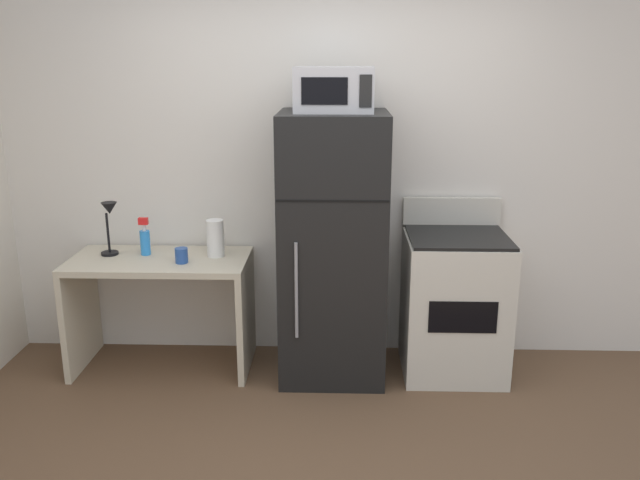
{
  "coord_description": "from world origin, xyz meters",
  "views": [
    {
      "loc": [
        0.09,
        -2.63,
        2.0
      ],
      "look_at": [
        -0.03,
        1.1,
        0.95
      ],
      "focal_mm": 36.81,
      "sensor_mm": 36.0,
      "label": 1
    }
  ],
  "objects": [
    {
      "name": "desk",
      "position": [
        -1.07,
        1.34,
        0.52
      ],
      "size": [
        1.14,
        0.58,
        0.75
      ],
      "color": "beige",
      "rests_on": "ground"
    },
    {
      "name": "desk_lamp",
      "position": [
        -1.39,
        1.39,
        0.99
      ],
      "size": [
        0.14,
        0.12,
        0.35
      ],
      "color": "black",
      "rests_on": "desk"
    },
    {
      "name": "coffee_mug",
      "position": [
        -0.9,
        1.25,
        0.8
      ],
      "size": [
        0.08,
        0.08,
        0.09
      ],
      "primitive_type": "cylinder",
      "color": "#264C99",
      "rests_on": "desk"
    },
    {
      "name": "paper_towel_roll",
      "position": [
        -0.71,
        1.39,
        0.87
      ],
      "size": [
        0.11,
        0.11,
        0.24
      ],
      "primitive_type": "cylinder",
      "color": "white",
      "rests_on": "desk"
    },
    {
      "name": "spray_bottle",
      "position": [
        -1.17,
        1.41,
        0.85
      ],
      "size": [
        0.06,
        0.06,
        0.25
      ],
      "color": "#2D8CEA",
      "rests_on": "desk"
    },
    {
      "name": "oven_range",
      "position": [
        0.83,
        1.33,
        0.47
      ],
      "size": [
        0.64,
        0.61,
        1.1
      ],
      "color": "beige",
      "rests_on": "ground"
    },
    {
      "name": "wall_back_white",
      "position": [
        0.0,
        1.7,
        1.3
      ],
      "size": [
        5.0,
        0.1,
        2.6
      ],
      "primitive_type": "cube",
      "color": "silver",
      "rests_on": "ground"
    },
    {
      "name": "microwave",
      "position": [
        0.04,
        1.29,
        1.81
      ],
      "size": [
        0.46,
        0.35,
        0.26
      ],
      "color": "#B7B7BC",
      "rests_on": "refrigerator"
    },
    {
      "name": "refrigerator",
      "position": [
        0.04,
        1.31,
        0.84
      ],
      "size": [
        0.65,
        0.67,
        1.68
      ],
      "color": "black",
      "rests_on": "ground"
    }
  ]
}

